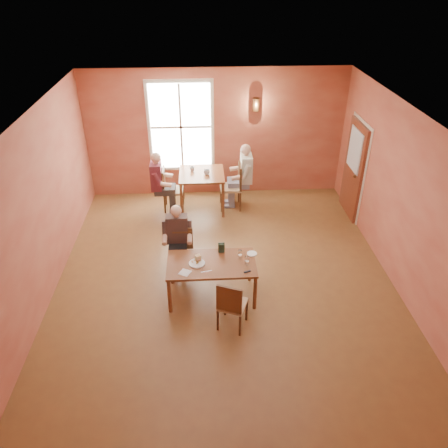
{
  "coord_description": "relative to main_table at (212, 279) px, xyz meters",
  "views": [
    {
      "loc": [
        -0.37,
        -6.25,
        4.98
      ],
      "look_at": [
        0.0,
        0.2,
        1.05
      ],
      "focal_mm": 35.0,
      "sensor_mm": 36.0,
      "label": 1
    }
  ],
  "objects": [
    {
      "name": "ground",
      "position": [
        0.25,
        0.43,
        -0.34
      ],
      "size": [
        6.0,
        7.0,
        0.01
      ],
      "primitive_type": "cube",
      "color": "brown",
      "rests_on": "ground"
    },
    {
      "name": "wall_back",
      "position": [
        0.25,
        3.93,
        1.16
      ],
      "size": [
        6.0,
        0.04,
        3.0
      ],
      "primitive_type": "cube",
      "color": "brown",
      "rests_on": "ground"
    },
    {
      "name": "wall_front",
      "position": [
        0.25,
        -3.07,
        1.16
      ],
      "size": [
        6.0,
        0.04,
        3.0
      ],
      "primitive_type": "cube",
      "color": "brown",
      "rests_on": "ground"
    },
    {
      "name": "wall_left",
      "position": [
        -2.75,
        0.43,
        1.16
      ],
      "size": [
        0.04,
        7.0,
        3.0
      ],
      "primitive_type": "cube",
      "color": "brown",
      "rests_on": "ground"
    },
    {
      "name": "wall_right",
      "position": [
        3.25,
        0.43,
        1.16
      ],
      "size": [
        0.04,
        7.0,
        3.0
      ],
      "primitive_type": "cube",
      "color": "brown",
      "rests_on": "ground"
    },
    {
      "name": "ceiling",
      "position": [
        0.25,
        0.43,
        2.66
      ],
      "size": [
        6.0,
        7.0,
        0.04
      ],
      "primitive_type": "cube",
      "color": "white",
      "rests_on": "wall_back"
    },
    {
      "name": "window",
      "position": [
        -0.55,
        3.88,
        1.36
      ],
      "size": [
        1.36,
        0.1,
        1.96
      ],
      "primitive_type": "cube",
      "color": "white",
      "rests_on": "wall_back"
    },
    {
      "name": "door",
      "position": [
        3.19,
        2.73,
        0.71
      ],
      "size": [
        0.12,
        1.04,
        2.1
      ],
      "primitive_type": "cube",
      "color": "maroon",
      "rests_on": "ground"
    },
    {
      "name": "wall_sconce",
      "position": [
        1.15,
        3.83,
        1.86
      ],
      "size": [
        0.16,
        0.16,
        0.28
      ],
      "primitive_type": "cylinder",
      "color": "brown",
      "rests_on": "wall_back"
    },
    {
      "name": "main_table",
      "position": [
        0.0,
        0.0,
        0.0
      ],
      "size": [
        1.47,
        0.83,
        0.69
      ],
      "primitive_type": null,
      "color": "brown",
      "rests_on": "ground"
    },
    {
      "name": "chair_diner_main",
      "position": [
        -0.5,
        0.65,
        0.09
      ],
      "size": [
        0.38,
        0.38,
        0.87
      ],
      "primitive_type": null,
      "rotation": [
        0.0,
        0.0,
        3.14
      ],
      "color": "#462815",
      "rests_on": "ground"
    },
    {
      "name": "diner_main",
      "position": [
        -0.5,
        0.62,
        0.28
      ],
      "size": [
        0.5,
        0.5,
        1.25
      ],
      "primitive_type": null,
      "rotation": [
        0.0,
        0.0,
        3.14
      ],
      "color": "black",
      "rests_on": "ground"
    },
    {
      "name": "chair_empty",
      "position": [
        0.3,
        -0.74,
        0.11
      ],
      "size": [
        0.52,
        0.52,
        0.9
      ],
      "primitive_type": null,
      "rotation": [
        0.0,
        0.0,
        -0.39
      ],
      "color": "#543619",
      "rests_on": "ground"
    },
    {
      "name": "plate_food",
      "position": [
        -0.24,
        -0.01,
        0.36
      ],
      "size": [
        0.35,
        0.35,
        0.03
      ],
      "primitive_type": "cylinder",
      "rotation": [
        0.0,
        0.0,
        -0.41
      ],
      "color": "silver",
      "rests_on": "main_table"
    },
    {
      "name": "sandwich",
      "position": [
        -0.22,
        0.06,
        0.4
      ],
      "size": [
        0.11,
        0.11,
        0.1
      ],
      "primitive_type": "cube",
      "rotation": [
        0.0,
        0.0,
        0.43
      ],
      "color": "tan",
      "rests_on": "main_table"
    },
    {
      "name": "goblet_a",
      "position": [
        0.48,
        0.1,
        0.43
      ],
      "size": [
        0.07,
        0.07,
        0.18
      ],
      "primitive_type": null,
      "rotation": [
        0.0,
        0.0,
        0.03
      ],
      "color": "white",
      "rests_on": "main_table"
    },
    {
      "name": "goblet_b",
      "position": [
        0.58,
        -0.08,
        0.43
      ],
      "size": [
        0.07,
        0.07,
        0.18
      ],
      "primitive_type": null,
      "rotation": [
        0.0,
        0.0,
        0.02
      ],
      "color": "silver",
      "rests_on": "main_table"
    },
    {
      "name": "menu_stand",
      "position": [
        0.18,
        0.3,
        0.43
      ],
      "size": [
        0.11,
        0.06,
        0.18
      ],
      "primitive_type": "cube",
      "rotation": [
        0.0,
        0.0,
        0.01
      ],
      "color": "#243B29",
      "rests_on": "main_table"
    },
    {
      "name": "knife",
      "position": [
        -0.09,
        -0.22,
        0.35
      ],
      "size": [
        0.18,
        0.05,
        0.0
      ],
      "primitive_type": "cube",
      "rotation": [
        0.0,
        0.0,
        0.22
      ],
      "color": "silver",
      "rests_on": "main_table"
    },
    {
      "name": "napkin",
      "position": [
        -0.43,
        -0.24,
        0.35
      ],
      "size": [
        0.23,
        0.23,
        0.01
      ],
      "primitive_type": "cube",
      "rotation": [
        0.0,
        0.0,
        -0.51
      ],
      "color": "white",
      "rests_on": "main_table"
    },
    {
      "name": "side_plate",
      "position": [
        0.7,
        0.22,
        0.35
      ],
      "size": [
        0.22,
        0.22,
        0.01
      ],
      "primitive_type": "cylinder",
      "rotation": [
        0.0,
        0.0,
        0.36
      ],
      "color": "white",
      "rests_on": "main_table"
    },
    {
      "name": "sunglasses",
      "position": [
        0.57,
        -0.27,
        0.35
      ],
      "size": [
        0.12,
        0.07,
        0.01
      ],
      "primitive_type": "cube",
      "rotation": [
        0.0,
        0.0,
        0.3
      ],
      "color": "black",
      "rests_on": "main_table"
    },
    {
      "name": "second_table",
      "position": [
        -0.11,
        3.12,
        0.1
      ],
      "size": [
        1.0,
        1.0,
        0.88
      ],
      "primitive_type": null,
      "color": "brown",
      "rests_on": "ground"
    },
    {
      "name": "chair_diner_white",
      "position": [
        0.54,
        3.12,
        0.19
      ],
      "size": [
        0.47,
        0.47,
        1.06
      ],
      "primitive_type": null,
      "rotation": [
        0.0,
        0.0,
        1.57
      ],
      "color": "brown",
      "rests_on": "ground"
    },
    {
      "name": "diner_white",
      "position": [
        0.57,
        3.12,
        0.38
      ],
      "size": [
        0.58,
        0.58,
        1.45
      ],
      "primitive_type": null,
      "rotation": [
        0.0,
        0.0,
        1.57
      ],
      "color": "white",
      "rests_on": "ground"
    },
    {
      "name": "chair_diner_maroon",
      "position": [
        -0.76,
        3.12,
        0.16
      ],
      "size": [
        0.44,
        0.44,
        1.0
      ],
      "primitive_type": null,
      "rotation": [
        0.0,
        0.0,
        -1.57
      ],
      "color": "brown",
      "rests_on": "ground"
    },
    {
      "name": "diner_maroon",
      "position": [
        -0.79,
        3.12,
        0.35
      ],
      "size": [
        0.55,
        0.55,
        1.38
      ],
      "primitive_type": null,
      "rotation": [
        0.0,
        0.0,
        -1.57
      ],
      "color": "#4F1A1D",
      "rests_on": "ground"
    },
    {
      "name": "cup_a",
      "position": [
        0.0,
        3.05,
        0.59
      ],
      "size": [
        0.15,
        0.15,
        0.11
      ],
      "primitive_type": "imported",
      "rotation": [
        0.0,
        0.0,
        -0.1
      ],
      "color": "silver",
      "rests_on": "second_table"
    },
    {
      "name": "cup_b",
      "position": [
        -0.32,
        3.25,
        0.59
      ],
      "size": [
        0.15,
        0.15,
        0.1
      ],
      "primitive_type": "imported",
      "rotation": [
        0.0,
        0.0,
        0.42
      ],
      "color": "silver",
      "rests_on": "second_table"
    }
  ]
}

